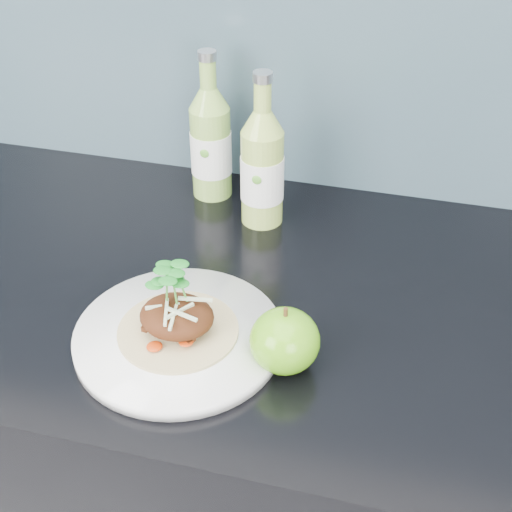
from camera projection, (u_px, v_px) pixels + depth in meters
The scene contains 6 objects.
kitchen_counter at pixel (231, 486), 1.22m from camera, with size 4.00×0.60×0.90m, color black.
dinner_plate at pixel (179, 337), 0.85m from camera, with size 0.31×0.31×0.02m.
pork_taco at pixel (177, 314), 0.83m from camera, with size 0.14×0.14×0.10m.
green_apple at pixel (285, 341), 0.80m from camera, with size 0.11×0.11×0.09m.
cider_bottle_left at pixel (211, 143), 1.08m from camera, with size 0.08×0.08×0.23m.
cider_bottle_right at pixel (262, 168), 1.02m from camera, with size 0.08×0.08×0.23m.
Camera 1 is at (0.23, 0.98, 1.49)m, focal length 50.00 mm.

